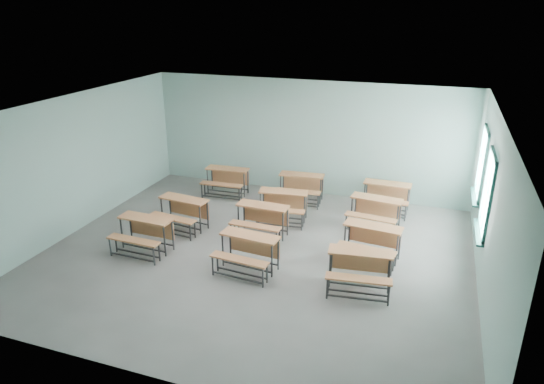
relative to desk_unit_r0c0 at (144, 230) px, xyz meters
The scene contains 12 objects.
room 2.77m from the desk_unit_r0c0, 16.10° to the left, with size 9.04×8.04×3.24m.
desk_unit_r0c0 is the anchor object (origin of this frame).
desk_unit_r0c1 2.45m from the desk_unit_r0c0, ahead, with size 1.27×0.91×0.75m.
desk_unit_r0c2 4.70m from the desk_unit_r0c0, ahead, with size 1.30×0.96×0.75m.
desk_unit_r1c0 1.30m from the desk_unit_r0c0, 80.11° to the left, with size 1.29×0.95×0.75m.
desk_unit_r1c1 2.64m from the desk_unit_r0c0, 34.88° to the left, with size 1.23×0.85×0.75m.
desk_unit_r1c2 4.90m from the desk_unit_r0c0, 14.59° to the left, with size 1.29×0.93×0.75m.
desk_unit_r2c1 3.46m from the desk_unit_r0c0, 46.84° to the left, with size 1.30×0.96×0.75m.
desk_unit_r2c2 5.39m from the desk_unit_r0c0, 31.56° to the left, with size 1.29×0.94×0.75m.
desk_unit_r3c0 3.70m from the desk_unit_r0c0, 85.33° to the left, with size 1.25×0.87×0.75m.
desk_unit_r3c1 4.59m from the desk_unit_r0c0, 57.89° to the left, with size 1.27×0.90×0.75m.
desk_unit_r3c2 6.17m from the desk_unit_r0c0, 39.98° to the left, with size 1.22×0.83×0.75m.
Camera 1 is at (3.40, -8.73, 5.11)m, focal length 32.00 mm.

